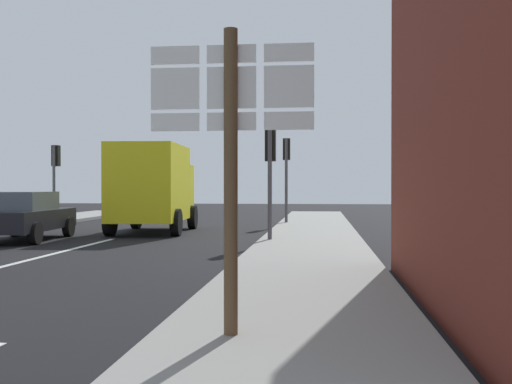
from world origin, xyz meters
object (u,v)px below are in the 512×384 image
at_px(delivery_truck, 153,186).
at_px(traffic_light_far_left, 55,166).
at_px(sedan_far, 24,215).
at_px(route_sign_post, 231,149).
at_px(traffic_light_far_right, 286,161).
at_px(traffic_light_near_right, 270,159).

relative_size(delivery_truck, traffic_light_far_left, 1.50).
bearing_deg(delivery_truck, sedan_far, -131.35).
relative_size(route_sign_post, traffic_light_far_right, 0.88).
relative_size(traffic_light_far_right, traffic_light_far_left, 1.07).
bearing_deg(delivery_truck, traffic_light_near_right, -39.08).
distance_m(traffic_light_near_right, traffic_light_far_left, 12.51).
relative_size(delivery_truck, traffic_light_near_right, 1.57).
xyz_separation_m(route_sign_post, traffic_light_near_right, (-0.53, 10.88, 0.40)).
distance_m(delivery_truck, traffic_light_far_right, 6.37).
distance_m(sedan_far, delivery_truck, 4.65).
distance_m(sedan_far, route_sign_post, 13.73).
bearing_deg(sedan_far, traffic_light_near_right, -1.52).
relative_size(sedan_far, traffic_light_near_right, 1.33).
height_order(sedan_far, traffic_light_far_left, traffic_light_far_left).
xyz_separation_m(delivery_truck, traffic_light_far_left, (-5.46, 4.00, 0.87)).
distance_m(route_sign_post, traffic_light_near_right, 10.90).
distance_m(delivery_truck, route_sign_post, 15.35).
xyz_separation_m(delivery_truck, route_sign_post, (4.99, -14.51, 0.35)).
bearing_deg(traffic_light_far_left, delivery_truck, -36.20).
distance_m(route_sign_post, traffic_light_far_left, 21.26).
distance_m(route_sign_post, traffic_light_far_right, 18.96).
bearing_deg(sedan_far, traffic_light_far_left, 108.23).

